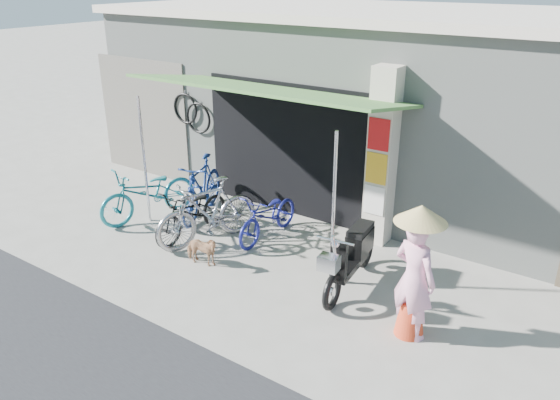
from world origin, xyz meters
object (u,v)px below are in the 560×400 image
Objects in this scene: bike_black at (192,212)px; bike_silver at (207,212)px; bike_teal at (149,193)px; street_dog at (201,250)px; bike_blue at (202,188)px; moped at (352,256)px; bike_navy at (269,216)px; nun at (415,274)px.

bike_black is 0.41m from bike_silver.
bike_teal is 3.20× the size of street_dog.
bike_blue is at bearing 30.77° from street_dog.
bike_silver is 2.67m from moped.
bike_silver is at bearing -4.36° from bike_black.
bike_silver is at bearing 176.99° from moped.
bike_blue is 1.62m from bike_navy.
bike_silver is 0.85m from street_dog.
bike_black is 2.83× the size of street_dog.
bike_navy is (0.76, 0.72, -0.15)m from bike_silver.
nun is (5.42, -0.61, 0.38)m from bike_teal.
street_dog is (-0.32, -1.38, -0.17)m from bike_navy.
bike_navy reaches higher than street_dog.
bike_silver is 1.05× the size of nun.
bike_navy is 2.66× the size of street_dog.
bike_black is 1.06× the size of bike_navy.
bike_navy is at bearing 63.12° from bike_silver.
bike_teal is 1.19m from bike_black.
moped is 1.40m from nun.
street_dog is (0.44, -0.66, -0.32)m from bike_silver.
bike_silver is at bearing 10.10° from bike_teal.
bike_blue is 4.89m from nun.
nun reaches higher than bike_blue.
bike_teal is at bearing 9.76° from nun.
moped reaches higher than street_dog.
moped is at bearing -80.71° from street_dog.
bike_black is at bearing -165.86° from bike_silver.
street_dog is at bearing 19.15° from nun.
bike_teal is 1.07× the size of nun.
bike_teal reaches higher than street_dog.
street_dog is 3.48m from nun.
bike_silver reaches higher than bike_blue.
bike_black is at bearing -149.41° from bike_navy.
nun is (3.85, -0.48, 0.32)m from bike_silver.
bike_silver is 3.89m from nun.
bike_black is 0.92× the size of moped.
bike_blue is 1.97m from street_dog.
bike_black is 1.10m from street_dog.
moped is (4.24, 0.03, -0.03)m from bike_teal.
bike_blue reaches higher than moped.
bike_blue is 1.09× the size of bike_black.
bike_blue is at bearing 177.04° from bike_navy.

